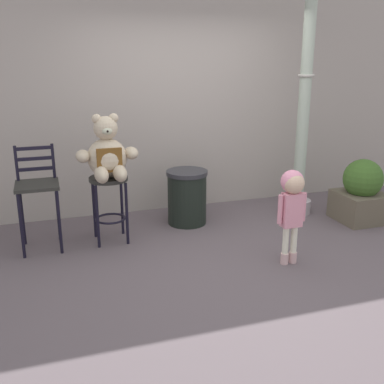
# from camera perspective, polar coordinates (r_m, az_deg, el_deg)

# --- Properties ---
(ground_plane) EXTENTS (24.00, 24.00, 0.00)m
(ground_plane) POSITION_cam_1_polar(r_m,az_deg,el_deg) (4.78, 4.34, -7.99)
(ground_plane) COLOR #5B4F54
(building_wall) EXTENTS (7.88, 0.30, 3.48)m
(building_wall) POSITION_cam_1_polar(r_m,az_deg,el_deg) (6.08, -2.08, 14.36)
(building_wall) COLOR #A1968D
(building_wall) RESTS_ON ground_plane
(bar_stool_with_teddy) EXTENTS (0.42, 0.42, 0.73)m
(bar_stool_with_teddy) POSITION_cam_1_polar(r_m,az_deg,el_deg) (5.05, -10.27, -0.35)
(bar_stool_with_teddy) COLOR #292925
(bar_stool_with_teddy) RESTS_ON ground_plane
(teddy_bear) EXTENTS (0.65, 0.59, 0.68)m
(teddy_bear) POSITION_cam_1_polar(r_m,az_deg,el_deg) (4.91, -10.48, 4.54)
(teddy_bear) COLOR #BFAC90
(teddy_bear) RESTS_ON bar_stool_with_teddy
(child_walking) EXTENTS (0.30, 0.24, 0.95)m
(child_walking) POSITION_cam_1_polar(r_m,az_deg,el_deg) (4.48, 12.37, -0.60)
(child_walking) COLOR beige
(child_walking) RESTS_ON ground_plane
(trash_bin) EXTENTS (0.50, 0.50, 0.66)m
(trash_bin) POSITION_cam_1_polar(r_m,az_deg,el_deg) (5.56, -0.63, -0.61)
(trash_bin) COLOR black
(trash_bin) RESTS_ON ground_plane
(lamppost) EXTENTS (0.34, 0.34, 3.03)m
(lamppost) POSITION_cam_1_polar(r_m,az_deg,el_deg) (5.89, 13.66, 8.71)
(lamppost) COLOR #AE9FA7
(lamppost) RESTS_ON ground_plane
(bar_chair_empty) EXTENTS (0.44, 0.44, 1.09)m
(bar_chair_empty) POSITION_cam_1_polar(r_m,az_deg,el_deg) (5.01, -18.69, 0.27)
(bar_chair_empty) COLOR #292925
(bar_chair_empty) RESTS_ON ground_plane
(planter_with_shrub) EXTENTS (0.57, 0.57, 0.78)m
(planter_with_shrub) POSITION_cam_1_polar(r_m,az_deg,el_deg) (6.02, 20.35, -0.11)
(planter_with_shrub) COLOR brown
(planter_with_shrub) RESTS_ON ground_plane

